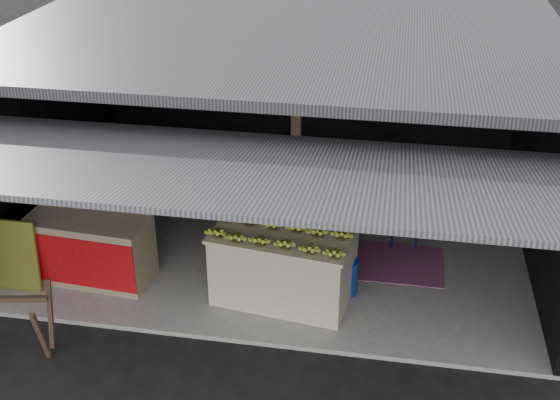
% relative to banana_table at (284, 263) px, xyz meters
% --- Properties ---
extents(ground, '(80.00, 80.00, 0.00)m').
position_rel_banana_table_xyz_m(ground, '(-0.31, -0.96, -0.53)').
color(ground, black).
rests_on(ground, ground).
extents(concrete_slab, '(7.00, 5.00, 0.06)m').
position_rel_banana_table_xyz_m(concrete_slab, '(-0.31, 1.54, -0.50)').
color(concrete_slab, gray).
rests_on(concrete_slab, ground).
extents(shophouse, '(7.40, 7.29, 3.02)m').
position_rel_banana_table_xyz_m(shophouse, '(-0.30, 1.85, 1.57)').
color(shophouse, black).
rests_on(shophouse, ground).
extents(banana_table, '(1.83, 1.27, 0.94)m').
position_rel_banana_table_xyz_m(banana_table, '(0.00, 0.00, 0.00)').
color(banana_table, silver).
rests_on(banana_table, concrete_slab).
extents(banana_pile, '(1.69, 1.15, 0.19)m').
position_rel_banana_table_xyz_m(banana_pile, '(-0.00, -0.00, 0.56)').
color(banana_pile, '#C8D22C').
rests_on(banana_pile, banana_table).
extents(white_crate, '(0.99, 0.70, 1.06)m').
position_rel_banana_table_xyz_m(white_crate, '(-0.13, 0.77, 0.06)').
color(white_crate, white).
rests_on(white_crate, concrete_slab).
extents(neighbor_stall, '(1.60, 0.81, 1.61)m').
position_rel_banana_table_xyz_m(neighbor_stall, '(-2.54, -0.02, 0.01)').
color(neighbor_stall, '#998466').
rests_on(neighbor_stall, concrete_slab).
extents(green_signboard, '(0.64, 0.14, 0.96)m').
position_rel_banana_table_xyz_m(green_signboard, '(-3.38, -0.42, 0.01)').
color(green_signboard, black).
rests_on(green_signboard, concrete_slab).
extents(sawhorse, '(0.82, 0.81, 0.79)m').
position_rel_banana_table_xyz_m(sawhorse, '(-2.76, -1.55, -0.03)').
color(sawhorse, '#4C3426').
rests_on(sawhorse, ground).
extents(water_barrel, '(0.30, 0.30, 0.45)m').
position_rel_banana_table_xyz_m(water_barrel, '(0.76, 0.20, -0.25)').
color(water_barrel, navy).
rests_on(water_barrel, concrete_slab).
extents(plastic_chair, '(0.43, 0.43, 0.86)m').
position_rel_banana_table_xyz_m(plastic_chair, '(1.46, 1.61, 0.03)').
color(plastic_chair, '#091336').
rests_on(plastic_chair, concrete_slab).
extents(magenta_rug, '(1.50, 1.00, 0.01)m').
position_rel_banana_table_xyz_m(magenta_rug, '(1.26, 0.98, -0.47)').
color(magenta_rug, '#761A5A').
rests_on(magenta_rug, concrete_slab).
extents(picture_frames, '(1.62, 0.04, 0.46)m').
position_rel_banana_table_xyz_m(picture_frames, '(-0.47, 3.93, 1.40)').
color(picture_frames, black).
rests_on(picture_frames, shophouse).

